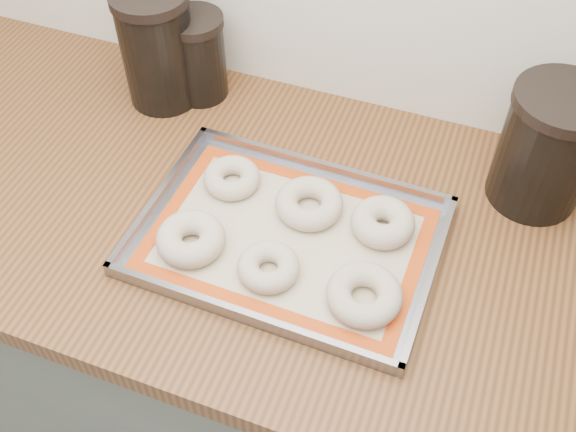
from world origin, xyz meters
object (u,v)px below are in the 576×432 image
at_px(bagel_front_left, 191,239).
at_px(baking_tray, 288,238).
at_px(bagel_back_right, 383,222).
at_px(canister_right, 548,148).
at_px(bagel_front_mid, 268,267).
at_px(canister_mid, 198,56).
at_px(bagel_back_mid, 309,203).
at_px(bagel_front_right, 364,295).
at_px(bagel_back_left, 232,178).
at_px(canister_left, 157,47).

bearing_deg(bagel_front_left, baking_tray, 26.38).
distance_m(bagel_back_right, canister_right, 0.28).
height_order(bagel_front_mid, canister_mid, canister_mid).
xyz_separation_m(bagel_front_left, bagel_back_right, (0.27, 0.14, 0.00)).
xyz_separation_m(bagel_back_mid, bagel_back_right, (0.12, 0.00, 0.00)).
height_order(canister_mid, canister_right, canister_right).
distance_m(bagel_front_right, bagel_back_mid, 0.19).
bearing_deg(bagel_back_mid, canister_mid, 143.48).
relative_size(baking_tray, bagel_front_mid, 4.98).
height_order(bagel_front_mid, bagel_back_mid, bagel_back_mid).
bearing_deg(canister_mid, bagel_front_right, -39.92).
bearing_deg(bagel_back_left, bagel_front_left, -92.25).
xyz_separation_m(bagel_front_right, canister_left, (-0.49, 0.32, 0.09)).
distance_m(bagel_front_right, canister_left, 0.59).
relative_size(bagel_back_left, bagel_back_mid, 0.87).
xyz_separation_m(baking_tray, canister_right, (0.34, 0.24, 0.10)).
xyz_separation_m(bagel_front_left, bagel_front_right, (0.28, -0.01, -0.00)).
height_order(bagel_front_mid, canister_right, canister_right).
bearing_deg(bagel_back_right, bagel_front_mid, -134.16).
xyz_separation_m(baking_tray, bagel_back_mid, (0.01, 0.07, 0.02)).
bearing_deg(canister_right, canister_left, 178.71).
relative_size(bagel_back_mid, canister_left, 0.50).
relative_size(bagel_front_left, bagel_back_right, 1.06).
xyz_separation_m(canister_left, canister_mid, (0.06, 0.03, -0.03)).
distance_m(bagel_front_left, bagel_back_right, 0.30).
height_order(baking_tray, canister_mid, canister_mid).
bearing_deg(bagel_front_left, bagel_front_mid, -2.58).
xyz_separation_m(canister_mid, canister_right, (0.63, -0.05, 0.02)).
height_order(baking_tray, bagel_back_right, bagel_back_right).
xyz_separation_m(bagel_front_left, bagel_front_mid, (0.13, -0.01, -0.00)).
height_order(bagel_front_right, bagel_back_right, bagel_back_right).
distance_m(bagel_back_mid, bagel_back_right, 0.12).
bearing_deg(bagel_front_mid, bagel_back_right, 45.84).
distance_m(bagel_back_left, canister_right, 0.50).
bearing_deg(canister_left, baking_tray, -36.16).
relative_size(baking_tray, bagel_front_left, 4.36).
xyz_separation_m(bagel_back_right, canister_left, (-0.48, 0.18, 0.09)).
bearing_deg(bagel_back_right, bagel_back_left, 178.03).
distance_m(bagel_front_mid, canister_left, 0.48).
distance_m(bagel_back_left, bagel_back_mid, 0.14).
relative_size(bagel_back_mid, canister_right, 0.53).
bearing_deg(canister_right, bagel_front_mid, -138.29).
distance_m(canister_left, canister_right, 0.69).
distance_m(bagel_front_mid, canister_mid, 0.46).
height_order(bagel_front_right, bagel_back_mid, bagel_front_right).
distance_m(bagel_front_mid, bagel_front_right, 0.15).
relative_size(baking_tray, bagel_front_right, 4.22).
height_order(baking_tray, bagel_front_left, bagel_front_left).
xyz_separation_m(bagel_front_mid, bagel_back_right, (0.14, 0.14, 0.00)).
bearing_deg(canister_mid, canister_left, -149.99).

